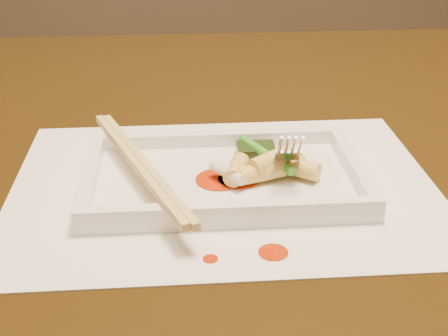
{
  "coord_description": "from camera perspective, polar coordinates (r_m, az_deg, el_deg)",
  "views": [
    {
      "loc": [
        0.02,
        -0.63,
        1.03
      ],
      "look_at": [
        0.06,
        -0.11,
        0.77
      ],
      "focal_mm": 50.0,
      "sensor_mm": 36.0,
      "label": 1
    }
  ],
  "objects": [
    {
      "name": "sauce_blob_0",
      "position": [
        0.58,
        1.36,
        -1.01
      ],
      "size": [
        0.04,
        0.04,
        0.0
      ],
      "primitive_type": "cylinder",
      "color": "#B92605",
      "rests_on": "plate_base"
    },
    {
      "name": "rice_cake_1",
      "position": [
        0.59,
        6.33,
        0.14
      ],
      "size": [
        0.05,
        0.04,
        0.02
      ],
      "primitive_type": "cylinder",
      "rotation": [
        1.57,
        0.0,
        0.95
      ],
      "color": "#F0DC70",
      "rests_on": "plate_base"
    },
    {
      "name": "plate_rim_far",
      "position": [
        0.65,
        -0.51,
        2.7
      ],
      "size": [
        0.26,
        0.01,
        0.01
      ],
      "primitive_type": "cube",
      "color": "white",
      "rests_on": "plate_base"
    },
    {
      "name": "plate_base",
      "position": [
        0.59,
        0.0,
        -1.21
      ],
      "size": [
        0.26,
        0.16,
        0.01
      ],
      "primitive_type": "cube",
      "color": "white",
      "rests_on": "placemat"
    },
    {
      "name": "plate_rim_left",
      "position": [
        0.59,
        -12.11,
        -0.69
      ],
      "size": [
        0.01,
        0.14,
        0.01
      ],
      "primitive_type": "cube",
      "color": "white",
      "rests_on": "plate_base"
    },
    {
      "name": "rice_cake_2",
      "position": [
        0.58,
        4.31,
        0.65
      ],
      "size": [
        0.05,
        0.04,
        0.02
      ],
      "primitive_type": "cylinder",
      "rotation": [
        1.57,
        0.0,
        2.24
      ],
      "color": "#F0DC70",
      "rests_on": "plate_base"
    },
    {
      "name": "rice_cake_4",
      "position": [
        0.58,
        3.43,
        -0.39
      ],
      "size": [
        0.05,
        0.03,
        0.02
      ],
      "primitive_type": "cylinder",
      "rotation": [
        1.57,
        0.0,
        1.9
      ],
      "color": "#F0DC70",
      "rests_on": "plate_base"
    },
    {
      "name": "sauce_blob_1",
      "position": [
        0.58,
        -0.45,
        -1.06
      ],
      "size": [
        0.04,
        0.04,
        0.0
      ],
      "primitive_type": "cylinder",
      "color": "#B92605",
      "rests_on": "plate_base"
    },
    {
      "name": "sauce_splatter_a",
      "position": [
        0.5,
        4.53,
        -7.69
      ],
      "size": [
        0.02,
        0.02,
        0.0
      ],
      "primitive_type": "cylinder",
      "color": "#B92605",
      "rests_on": "placemat"
    },
    {
      "name": "placemat",
      "position": [
        0.59,
        0.0,
        -1.62
      ],
      "size": [
        0.4,
        0.3,
        0.0
      ],
      "primitive_type": "cube",
      "color": "white",
      "rests_on": "table"
    },
    {
      "name": "chopstick_b",
      "position": [
        0.58,
        -7.31,
        0.4
      ],
      "size": [
        0.1,
        0.23,
        0.01
      ],
      "primitive_type": "cube",
      "rotation": [
        0.0,
        0.0,
        0.37
      ],
      "color": "tan",
      "rests_on": "plate_rim_near"
    },
    {
      "name": "plate_rim_near",
      "position": [
        0.52,
        0.64,
        -3.97
      ],
      "size": [
        0.26,
        0.01,
        0.01
      ],
      "primitive_type": "cube",
      "color": "white",
      "rests_on": "plate_base"
    },
    {
      "name": "rice_cake_0",
      "position": [
        0.59,
        5.52,
        0.19
      ],
      "size": [
        0.04,
        0.04,
        0.02
      ],
      "primitive_type": "cylinder",
      "rotation": [
        1.57,
        0.0,
        2.08
      ],
      "color": "#F0DC70",
      "rests_on": "plate_base"
    },
    {
      "name": "table",
      "position": [
        0.74,
        -5.66,
        -4.67
      ],
      "size": [
        1.4,
        0.9,
        0.75
      ],
      "color": "black",
      "rests_on": "ground"
    },
    {
      "name": "fork",
      "position": [
        0.58,
        6.78,
        6.66
      ],
      "size": [
        0.09,
        0.1,
        0.14
      ],
      "primitive_type": null,
      "color": "silver",
      "rests_on": "plate_base"
    },
    {
      "name": "scallion_green",
      "position": [
        0.6,
        3.83,
        1.25
      ],
      "size": [
        0.05,
        0.08,
        0.01
      ],
      "primitive_type": "cylinder",
      "rotation": [
        1.57,
        0.0,
        0.46
      ],
      "color": "#2F8D16",
      "rests_on": "plate_base"
    },
    {
      "name": "chopstick_a",
      "position": [
        0.58,
        -8.1,
        0.38
      ],
      "size": [
        0.1,
        0.23,
        0.01
      ],
      "primitive_type": "cube",
      "rotation": [
        0.0,
        0.0,
        0.37
      ],
      "color": "tan",
      "rests_on": "plate_rim_near"
    },
    {
      "name": "plate_rim_right",
      "position": [
        0.61,
        11.77,
        0.16
      ],
      "size": [
        0.01,
        0.14,
        0.01
      ],
      "primitive_type": "cube",
      "color": "white",
      "rests_on": "plate_base"
    },
    {
      "name": "scallion_white",
      "position": [
        0.57,
        0.31,
        -0.45
      ],
      "size": [
        0.03,
        0.04,
        0.01
      ],
      "primitive_type": "cylinder",
      "rotation": [
        1.57,
        0.0,
        0.63
      ],
      "color": "#EAEACC",
      "rests_on": "plate_base"
    },
    {
      "name": "veg_piece",
      "position": [
        0.62,
        2.92,
        1.57
      ],
      "size": [
        0.04,
        0.03,
        0.01
      ],
      "primitive_type": "cube",
      "rotation": [
        0.0,
        0.0,
        0.01
      ],
      "color": "black",
      "rests_on": "plate_base"
    },
    {
      "name": "sauce_splatter_b",
      "position": [
        0.49,
        -1.25,
        -8.3
      ],
      "size": [
        0.01,
        0.01,
        0.0
      ],
      "primitive_type": "cylinder",
      "color": "#B92605",
      "rests_on": "placemat"
    },
    {
      "name": "rice_cake_3",
      "position": [
        0.58,
        1.16,
        -0.16
      ],
      "size": [
        0.03,
        0.04,
        0.02
      ],
      "primitive_type": "cylinder",
      "rotation": [
        1.57,
        0.0,
        2.85
      ],
      "color": "#F0DC70",
      "rests_on": "plate_base"
    }
  ]
}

